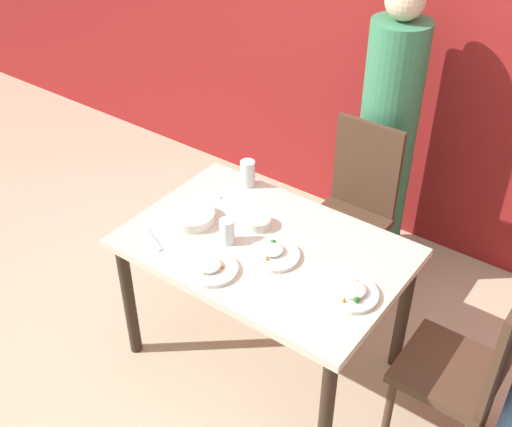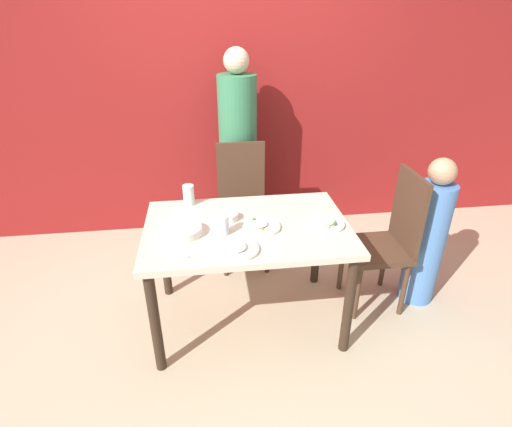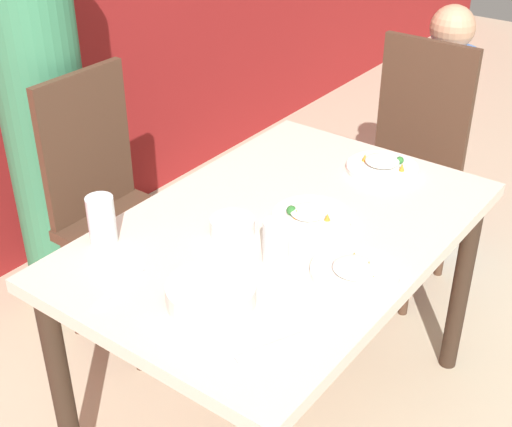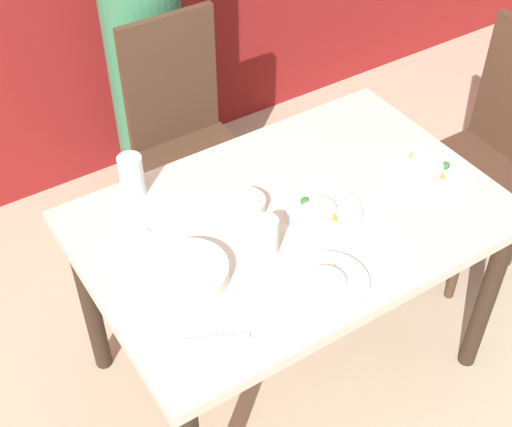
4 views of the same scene
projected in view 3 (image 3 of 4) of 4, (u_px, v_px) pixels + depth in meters
ground_plane at (278, 413)px, 2.37m from camera, size 10.00×10.00×0.00m
dining_table at (282, 254)px, 2.04m from camera, size 1.24×0.83×0.73m
chair_adult_spot at (114, 204)px, 2.53m from camera, size 0.40×0.40×0.98m
chair_child_spot at (406, 162)px, 2.81m from camera, size 0.40×0.40×0.98m
person_adult at (45, 117)px, 2.56m from camera, size 0.31×0.31×1.65m
person_child at (436, 142)px, 3.01m from camera, size 0.24×0.24×1.08m
bowl_curry at (211, 292)px, 1.69m from camera, size 0.22×0.22×0.05m
plate_rice_adult at (355, 271)px, 1.79m from camera, size 0.23×0.23×0.05m
plate_rice_child at (311, 216)px, 2.02m from camera, size 0.23×0.23×0.05m
plate_noodles at (382, 166)px, 2.28m from camera, size 0.23×0.23×0.04m
bowl_rice_small at (232, 225)px, 1.96m from camera, size 0.12×0.12×0.04m
glass_water_tall at (276, 242)px, 1.82m from camera, size 0.07×0.07×0.12m
glass_water_short at (102, 220)px, 1.90m from camera, size 0.07×0.07×0.14m
fork_steel at (273, 347)px, 1.56m from camera, size 0.17×0.09×0.01m
spoon_steel at (119, 288)px, 1.75m from camera, size 0.18×0.04×0.01m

